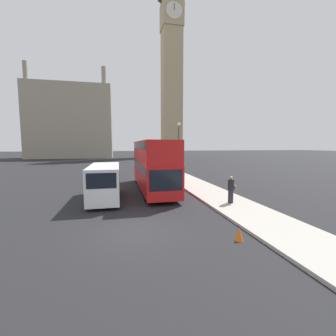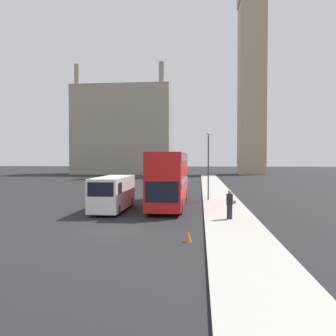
# 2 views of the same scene
# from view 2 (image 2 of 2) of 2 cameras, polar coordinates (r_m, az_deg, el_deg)

# --- Properties ---
(ground_plane) EXTENTS (300.00, 300.00, 0.00)m
(ground_plane) POSITION_cam_2_polar(r_m,az_deg,el_deg) (18.33, -9.63, -10.58)
(ground_plane) COLOR black
(sidewalk_strip) EXTENTS (3.27, 120.00, 0.15)m
(sidewalk_strip) POSITION_cam_2_polar(r_m,az_deg,el_deg) (17.80, 11.84, -10.71)
(sidewalk_strip) COLOR #ADA89E
(sidewalk_strip) RESTS_ON ground_plane
(clock_tower) EXTENTS (6.95, 7.12, 61.06)m
(clock_tower) POSITION_cam_2_polar(r_m,az_deg,el_deg) (89.93, 14.41, 19.33)
(clock_tower) COLOR tan
(clock_tower) RESTS_ON ground_plane
(building_block_distant) EXTENTS (24.60, 11.14, 27.07)m
(building_block_distant) POSITION_cam_2_polar(r_m,az_deg,el_deg) (85.67, -7.76, 6.45)
(building_block_distant) COLOR #9E937F
(building_block_distant) RESTS_ON ground_plane
(red_double_decker_bus) EXTENTS (2.50, 11.50, 4.33)m
(red_double_decker_bus) POSITION_cam_2_polar(r_m,az_deg,el_deg) (26.77, 0.32, -1.49)
(red_double_decker_bus) COLOR red
(red_double_decker_bus) RESTS_ON ground_plane
(white_van) EXTENTS (2.07, 6.11, 2.53)m
(white_van) POSITION_cam_2_polar(r_m,az_deg,el_deg) (24.51, -9.63, -4.28)
(white_van) COLOR white
(white_van) RESTS_ON ground_plane
(pedestrian) EXTENTS (0.56, 0.40, 1.79)m
(pedestrian) POSITION_cam_2_polar(r_m,az_deg,el_deg) (20.66, 10.70, -6.26)
(pedestrian) COLOR #23232D
(pedestrian) RESTS_ON sidewalk_strip
(street_lamp) EXTENTS (0.36, 0.36, 6.15)m
(street_lamp) POSITION_cam_2_polar(r_m,az_deg,el_deg) (29.72, 7.04, 2.15)
(street_lamp) COLOR #38383D
(street_lamp) RESTS_ON sidewalk_strip
(traffic_cone) EXTENTS (0.36, 0.36, 0.55)m
(traffic_cone) POSITION_cam_2_polar(r_m,az_deg,el_deg) (15.59, 3.51, -11.70)
(traffic_cone) COLOR orange
(traffic_cone) RESTS_ON ground_plane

